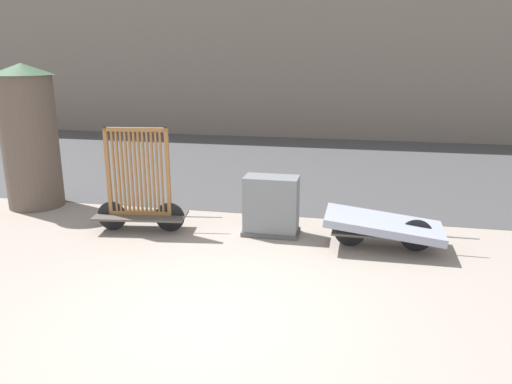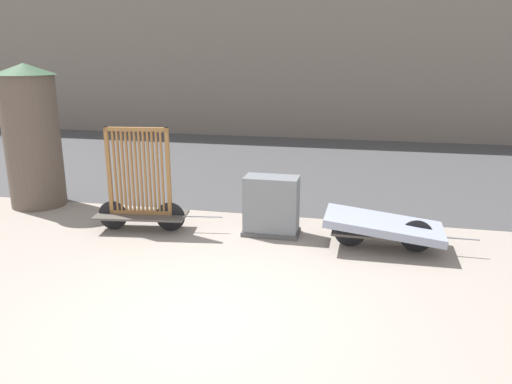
# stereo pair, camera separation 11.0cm
# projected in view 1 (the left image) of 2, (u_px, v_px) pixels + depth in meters

# --- Properties ---
(ground_plane) EXTENTS (60.00, 60.00, 0.00)m
(ground_plane) POSITION_uv_depth(u_px,v_px,m) (211.00, 317.00, 6.42)
(ground_plane) COLOR gray
(road_strip) EXTENTS (56.00, 9.87, 0.01)m
(road_strip) POSITION_uv_depth(u_px,v_px,m) (298.00, 165.00, 15.09)
(road_strip) COLOR #424244
(road_strip) RESTS_ON ground_plane
(building_facade) EXTENTS (48.00, 4.00, 9.82)m
(building_facade) POSITION_uv_depth(u_px,v_px,m) (321.00, 11.00, 20.30)
(building_facade) COLOR slate
(building_facade) RESTS_ON ground_plane
(bike_cart_with_bedframe) EXTENTS (2.44, 0.89, 1.98)m
(bike_cart_with_bedframe) POSITION_uv_depth(u_px,v_px,m) (140.00, 195.00, 9.36)
(bike_cart_with_bedframe) COLOR #4C4742
(bike_cart_with_bedframe) RESTS_ON ground_plane
(bike_cart_with_mattress) EXTENTS (2.57, 1.05, 0.61)m
(bike_cart_with_mattress) POSITION_uv_depth(u_px,v_px,m) (383.00, 226.00, 8.57)
(bike_cart_with_mattress) COLOR #4C4742
(bike_cart_with_mattress) RESTS_ON ground_plane
(utility_cabinet) EXTENTS (1.05, 0.57, 1.11)m
(utility_cabinet) POSITION_uv_depth(u_px,v_px,m) (271.00, 208.00, 9.22)
(utility_cabinet) COLOR #4C4C4C
(utility_cabinet) RESTS_ON ground_plane
(advertising_column) EXTENTS (1.30, 1.30, 3.08)m
(advertising_column) POSITION_uv_depth(u_px,v_px,m) (29.00, 136.00, 10.69)
(advertising_column) COLOR brown
(advertising_column) RESTS_ON ground_plane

